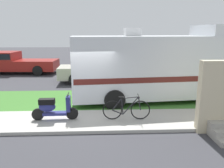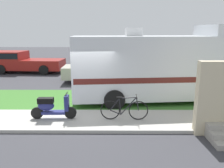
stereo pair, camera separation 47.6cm
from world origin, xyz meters
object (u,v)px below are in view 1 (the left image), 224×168
pickup_truck_far (14,62)px  motorhome_rv (158,65)px  pickup_truck_near (107,68)px  scooter (53,108)px  bicycle (126,109)px

pickup_truck_far → motorhome_rv: bearing=-38.4°
motorhome_rv → pickup_truck_near: (-2.35, 4.23, -0.77)m
scooter → motorhome_rv: bearing=31.1°
motorhome_rv → pickup_truck_far: motorhome_rv is taller
motorhome_rv → scooter: size_ratio=4.82×
motorhome_rv → pickup_truck_near: bearing=119.0°
bicycle → pickup_truck_far: size_ratio=0.30×
motorhome_rv → bicycle: size_ratio=4.63×
motorhome_rv → pickup_truck_near: 4.90m
bicycle → pickup_truck_far: pickup_truck_far is taller
pickup_truck_near → bicycle: bearing=-85.5°
scooter → bicycle: scooter is taller
motorhome_rv → bicycle: motorhome_rv is taller
scooter → bicycle: bearing=-1.9°
scooter → pickup_truck_near: bearing=73.0°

